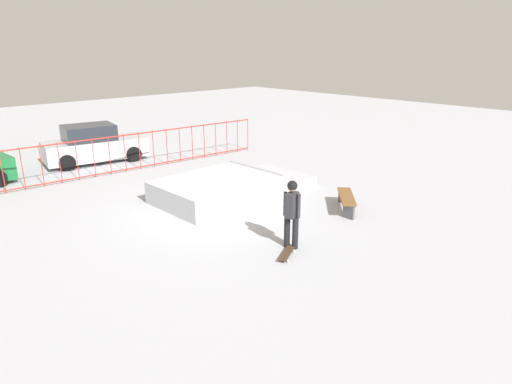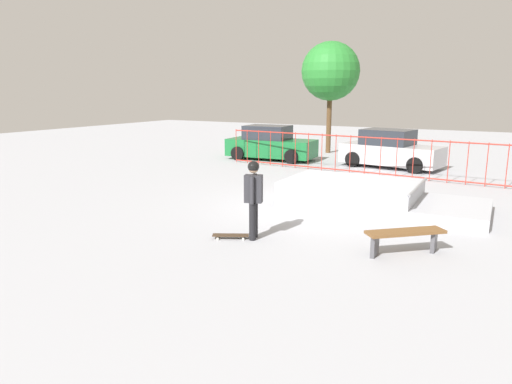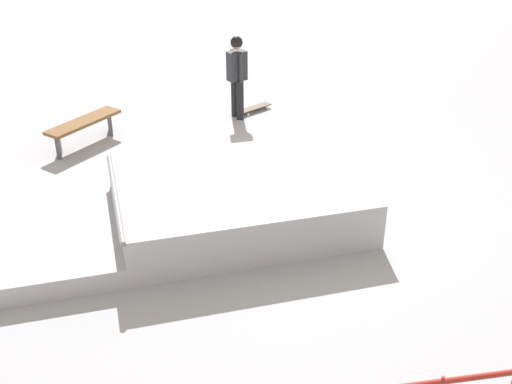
# 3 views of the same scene
# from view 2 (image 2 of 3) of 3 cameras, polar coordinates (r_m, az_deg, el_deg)

# --- Properties ---
(ground_plane) EXTENTS (60.00, 60.00, 0.00)m
(ground_plane) POSITION_cam_2_polar(r_m,az_deg,el_deg) (13.47, 7.23, -1.68)
(ground_plane) COLOR #A8AAB2
(skate_ramp) EXTENTS (5.46, 2.73, 0.74)m
(skate_ramp) POSITION_cam_2_polar(r_m,az_deg,el_deg) (13.57, 13.33, -0.45)
(skate_ramp) COLOR #B0B3BB
(skate_ramp) RESTS_ON ground
(skater) EXTENTS (0.43, 0.42, 1.73)m
(skater) POSITION_cam_2_polar(r_m,az_deg,el_deg) (10.21, -0.30, -0.22)
(skater) COLOR black
(skater) RESTS_ON ground
(skateboard) EXTENTS (0.80, 0.55, 0.09)m
(skateboard) POSITION_cam_2_polar(r_m,az_deg,el_deg) (10.44, -3.07, -5.24)
(skateboard) COLOR #3F2D1E
(skateboard) RESTS_ON ground
(perimeter_fence) EXTENTS (12.83, 0.95, 1.50)m
(perimeter_fence) POSITION_cam_2_polar(r_m,az_deg,el_deg) (18.63, 13.89, 4.28)
(perimeter_fence) COLOR #B22D23
(perimeter_fence) RESTS_ON ground
(park_bench) EXTENTS (1.46, 1.37, 0.48)m
(park_bench) POSITION_cam_2_polar(r_m,az_deg,el_deg) (9.87, 17.55, -5.13)
(park_bench) COLOR brown
(park_bench) RESTS_ON ground
(parked_car_green) EXTENTS (4.20, 2.14, 1.60)m
(parked_car_green) POSITION_cam_2_polar(r_m,az_deg,el_deg) (22.43, 1.75, 5.78)
(parked_car_green) COLOR #196B33
(parked_car_green) RESTS_ON ground
(parked_car_silver) EXTENTS (4.33, 2.45, 1.60)m
(parked_car_silver) POSITION_cam_2_polar(r_m,az_deg,el_deg) (20.86, 15.90, 4.85)
(parked_car_silver) COLOR #B7B7BC
(parked_car_silver) RESTS_ON ground
(distant_tree) EXTENTS (2.97, 2.97, 5.66)m
(distant_tree) POSITION_cam_2_polar(r_m,az_deg,el_deg) (25.11, 8.97, 14.15)
(distant_tree) COLOR brown
(distant_tree) RESTS_ON ground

